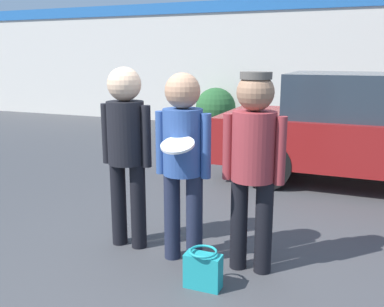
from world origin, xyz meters
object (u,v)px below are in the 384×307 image
object	(u,v)px
person_middle_with_frisbee	(183,152)
shrub	(216,108)
person_right	(253,154)
parked_car_near	(372,129)
handbag	(203,270)
person_left	(126,142)

from	to	relation	value
person_middle_with_frisbee	shrub	xyz separation A→B (m)	(-2.17, 7.27, -0.50)
person_right	parked_car_near	world-z (taller)	person_right
person_middle_with_frisbee	handbag	distance (m)	1.02
person_left	handbag	bearing A→B (deg)	-26.75
person_middle_with_frisbee	handbag	xyz separation A→B (m)	(0.34, -0.40, -0.87)
person_left	person_right	xyz separation A→B (m)	(1.25, -0.04, -0.01)
handbag	shrub	bearing A→B (deg)	108.14
person_right	handbag	xyz separation A→B (m)	(-0.28, -0.45, -0.89)
person_left	handbag	distance (m)	1.41
person_middle_with_frisbee	parked_car_near	xyz separation A→B (m)	(1.58, 3.32, -0.22)
person_left	person_middle_with_frisbee	distance (m)	0.63
shrub	person_right	bearing A→B (deg)	-68.88
person_left	parked_car_near	xyz separation A→B (m)	(2.21, 3.23, -0.25)
person_left	person_right	size ratio (longest dim) A/B	1.02
shrub	handbag	size ratio (longest dim) A/B	3.22
person_right	shrub	bearing A→B (deg)	111.12
person_middle_with_frisbee	person_right	bearing A→B (deg)	4.45
parked_car_near	handbag	world-z (taller)	parked_car_near
person_right	handbag	size ratio (longest dim) A/B	5.27
person_left	person_right	bearing A→B (deg)	-1.91
handbag	person_middle_with_frisbee	bearing A→B (deg)	130.87
parked_car_near	shrub	bearing A→B (deg)	133.51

